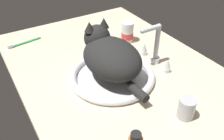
% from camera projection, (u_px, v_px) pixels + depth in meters
% --- Properties ---
extents(countertop, '(1.18, 0.79, 0.03)m').
position_uv_depth(countertop, '(118.00, 73.00, 1.03)').
color(countertop, beige).
rests_on(countertop, ground).
extents(sink_basin, '(0.34, 0.34, 0.03)m').
position_uv_depth(sink_basin, '(112.00, 76.00, 0.97)').
color(sink_basin, white).
rests_on(sink_basin, countertop).
extents(faucet, '(0.19, 0.11, 0.18)m').
position_uv_depth(faucet, '(155.00, 49.00, 1.03)').
color(faucet, silver).
rests_on(faucet, countertop).
extents(cat, '(0.37, 0.21, 0.18)m').
position_uv_depth(cat, '(109.00, 54.00, 0.94)').
color(cat, black).
rests_on(cat, sink_basin).
extents(pill_bottle, '(0.06, 0.06, 0.10)m').
position_uv_depth(pill_bottle, '(127.00, 33.00, 1.20)').
color(pill_bottle, white).
rests_on(pill_bottle, countertop).
extents(metal_jar, '(0.06, 0.06, 0.07)m').
position_uv_depth(metal_jar, '(186.00, 108.00, 0.79)').
color(metal_jar, '#B2B5BA').
rests_on(metal_jar, countertop).
extents(toothbrush, '(0.03, 0.17, 0.02)m').
position_uv_depth(toothbrush, '(24.00, 43.00, 1.20)').
color(toothbrush, '#3FB266').
rests_on(toothbrush, countertop).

